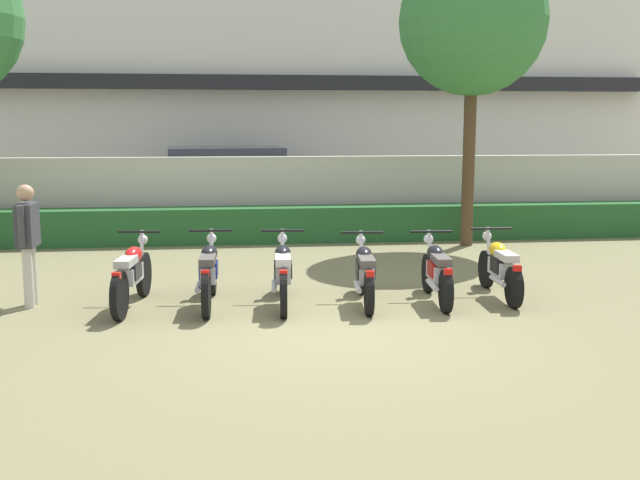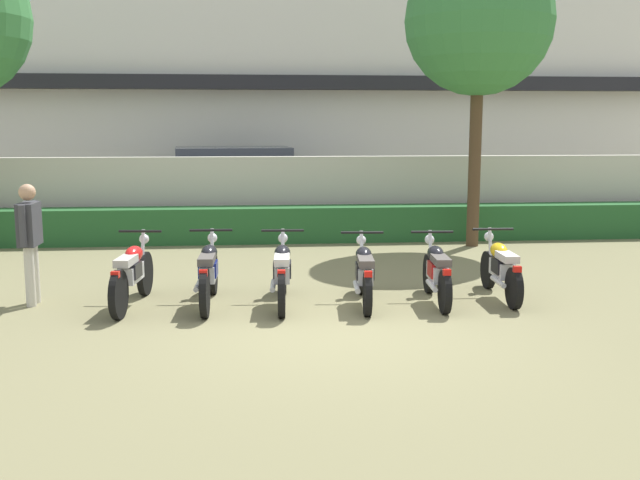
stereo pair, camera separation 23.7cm
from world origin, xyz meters
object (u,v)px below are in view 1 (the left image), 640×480
Objects in this scene: motorcycle_in_row_0 at (132,274)px; inspector_person at (28,235)px; motorcycle_in_row_3 at (365,273)px; motorcycle_in_row_5 at (500,267)px; motorcycle_in_row_1 at (209,273)px; motorcycle_in_row_2 at (283,272)px; parked_car at (232,187)px; motorcycle_in_row_4 at (437,271)px; tree_far_side at (473,22)px.

motorcycle_in_row_0 is 1.20× the size of inspector_person.
motorcycle_in_row_3 reaches higher than motorcycle_in_row_5.
motorcycle_in_row_2 is at bearing -92.91° from motorcycle_in_row_1.
parked_car reaches higher than motorcycle_in_row_4.
tree_far_side is at bearing -38.00° from motorcycle_in_row_2.
motorcycle_in_row_0 is 1.01× the size of motorcycle_in_row_2.
motorcycle_in_row_1 is 4.08m from motorcycle_in_row_5.
tree_far_side is at bearing -27.43° from motorcycle_in_row_3.
parked_car is at bearing 27.77° from motorcycle_in_row_5.
motorcycle_in_row_2 is (-4.05, -4.58, -3.94)m from tree_far_side.
motorcycle_in_row_5 is at bearing -75.87° from motorcycle_in_row_4.
motorcycle_in_row_5 is (3.74, -8.00, -0.50)m from parked_car.
parked_car is 8.04m from motorcycle_in_row_1.
tree_far_side is 3.19× the size of motorcycle_in_row_5.
parked_car is 8.65m from motorcycle_in_row_4.
motorcycle_in_row_3 is (1.77, -8.16, -0.50)m from parked_car.
motorcycle_in_row_1 reaches higher than motorcycle_in_row_5.
inspector_person is (-6.48, 0.25, 0.54)m from motorcycle_in_row_5.
inspector_person is at bearing 87.54° from motorcycle_in_row_2.
motorcycle_in_row_4 is (-1.93, -4.66, -3.96)m from tree_far_side.
inspector_person is at bearing 90.47° from motorcycle_in_row_5.
motorcycle_in_row_2 reaches higher than motorcycle_in_row_3.
parked_car is 8.84m from motorcycle_in_row_5.
tree_far_side reaches higher than motorcycle_in_row_0.
motorcycle_in_row_1 reaches higher than motorcycle_in_row_4.
motorcycle_in_row_1 is 1.00m from motorcycle_in_row_2.
parked_car is at bearing 22.68° from motorcycle_in_row_4.
motorcycle_in_row_0 reaches higher than motorcycle_in_row_4.
parked_car reaches higher than motorcycle_in_row_0.
motorcycle_in_row_5 is at bearing -69.94° from parked_car.
motorcycle_in_row_5 is (4.08, 0.02, -0.02)m from motorcycle_in_row_1.
motorcycle_in_row_0 is 1.03m from motorcycle_in_row_1.
motorcycle_in_row_0 reaches higher than motorcycle_in_row_3.
motorcycle_in_row_1 is 1.08× the size of motorcycle_in_row_5.
motorcycle_in_row_1 is (-5.04, -4.50, -3.94)m from tree_far_side.
motorcycle_in_row_1 is 3.12m from motorcycle_in_row_4.
motorcycle_in_row_5 is (0.97, 0.17, -0.00)m from motorcycle_in_row_4.
tree_far_side is 2.99× the size of motorcycle_in_row_2.
motorcycle_in_row_5 is at bearing -80.36° from motorcycle_in_row_3.
motorcycle_in_row_5 is (-0.96, -4.48, -3.96)m from tree_far_side.
parked_car is 2.34× the size of motorcycle_in_row_1.
motorcycle_in_row_4 is at bearing -91.04° from motorcycle_in_row_1.
motorcycle_in_row_1 reaches higher than motorcycle_in_row_2.
motorcycle_in_row_3 is at bearing 93.43° from motorcycle_in_row_4.
parked_car reaches higher than inspector_person.
tree_far_side is 8.51m from motorcycle_in_row_0.
motorcycle_in_row_3 is (3.13, -0.17, -0.02)m from motorcycle_in_row_0.
parked_car is at bearing -3.34° from motorcycle_in_row_0.
motorcycle_in_row_1 is at bearing 91.01° from motorcycle_in_row_4.
motorcycle_in_row_3 and motorcycle_in_row_4 have the same top height.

